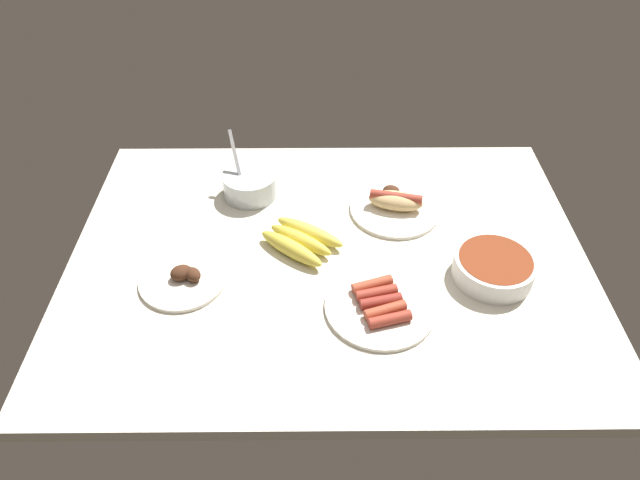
{
  "coord_description": "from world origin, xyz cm",
  "views": [
    {
      "loc": [
        2.76,
        97.3,
        92.5
      ],
      "look_at": [
        2.0,
        -1.71,
        3.0
      ],
      "focal_mm": 32.32,
      "sensor_mm": 36.0,
      "label": 1
    }
  ],
  "objects": [
    {
      "name": "ground_plane",
      "position": [
        0.0,
        0.0,
        -1.5
      ],
      "size": [
        120.0,
        90.0,
        3.0
      ],
      "primitive_type": "cube",
      "color": "silver"
    },
    {
      "name": "banana_bunch",
      "position": [
        6.62,
        -3.07,
        1.91
      ],
      "size": [
        21.12,
        18.84,
        3.95
      ],
      "color": "#E5D14C",
      "rests_on": "ground_plane"
    },
    {
      "name": "plate_grilled_meat",
      "position": [
        32.28,
        8.28,
        0.9
      ],
      "size": [
        19.38,
        19.38,
        4.08
      ],
      "color": "white",
      "rests_on": "ground_plane"
    },
    {
      "name": "bowl_chili",
      "position": [
        -36.35,
        7.33,
        2.94
      ],
      "size": [
        17.85,
        17.85,
        5.38
      ],
      "color": "white",
      "rests_on": "ground_plane"
    },
    {
      "name": "plate_hotdog_assembled",
      "position": [
        -17.05,
        -16.24,
        1.85
      ],
      "size": [
        22.74,
        22.74,
        5.61
      ],
      "color": "white",
      "rests_on": "ground_plane"
    },
    {
      "name": "bowl_coleslaw",
      "position": [
        19.97,
        -23.31,
        3.52
      ],
      "size": [
        14.12,
        14.12,
        16.04
      ],
      "color": "silver",
      "rests_on": "ground_plane"
    },
    {
      "name": "plate_sausages",
      "position": [
        -10.61,
        16.61,
        1.0
      ],
      "size": [
        23.64,
        23.64,
        3.32
      ],
      "color": "white",
      "rests_on": "ground_plane"
    }
  ]
}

